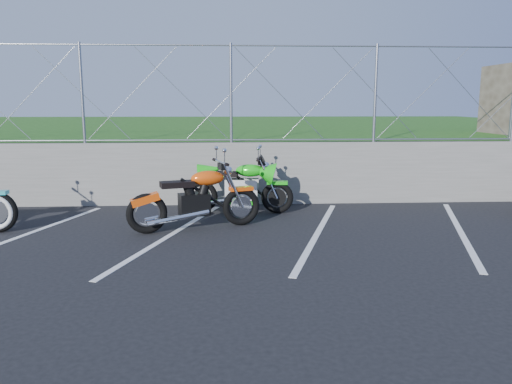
{
  "coord_description": "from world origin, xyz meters",
  "views": [
    {
      "loc": [
        0.95,
        -6.9,
        2.11
      ],
      "look_at": [
        1.39,
        1.3,
        0.64
      ],
      "focal_mm": 35.0,
      "sensor_mm": 36.0,
      "label": 1
    }
  ],
  "objects": [
    {
      "name": "naked_orange",
      "position": [
        0.41,
        1.35,
        0.49
      ],
      "size": [
        2.22,
        0.91,
        1.14
      ],
      "rotation": [
        0.0,
        0.0,
        0.31
      ],
      "color": "black",
      "rests_on": "ground"
    },
    {
      "name": "parking_lines",
      "position": [
        1.2,
        1.0,
        0.0
      ],
      "size": [
        18.29,
        4.31,
        0.01
      ],
      "color": "silver",
      "rests_on": "ground"
    },
    {
      "name": "retaining_wall",
      "position": [
        0.0,
        3.5,
        0.65
      ],
      "size": [
        30.0,
        0.22,
        1.3
      ],
      "primitive_type": "cube",
      "color": "#62625E",
      "rests_on": "ground"
    },
    {
      "name": "sportbike_green",
      "position": [
        1.17,
        2.6,
        0.47
      ],
      "size": [
        2.09,
        0.74,
        1.09
      ],
      "rotation": [
        0.0,
        0.0,
        -0.14
      ],
      "color": "black",
      "rests_on": "ground"
    },
    {
      "name": "ground",
      "position": [
        0.0,
        0.0,
        0.0
      ],
      "size": [
        90.0,
        90.0,
        0.0
      ],
      "primitive_type": "plane",
      "color": "black",
      "rests_on": "ground"
    },
    {
      "name": "grass_field",
      "position": [
        0.0,
        13.5,
        0.65
      ],
      "size": [
        30.0,
        20.0,
        1.3
      ],
      "primitive_type": "cube",
      "color": "#1D4B14",
      "rests_on": "ground"
    },
    {
      "name": "chain_link_fence",
      "position": [
        0.0,
        3.5,
        2.3
      ],
      "size": [
        28.0,
        0.03,
        2.0
      ],
      "color": "gray",
      "rests_on": "retaining_wall"
    }
  ]
}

